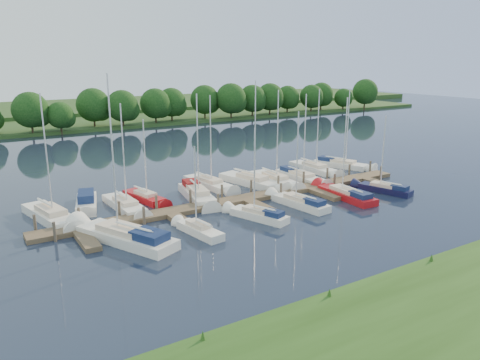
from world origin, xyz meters
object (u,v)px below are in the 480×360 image
sailboat_n_0 (52,218)px  sailboat_n_5 (210,185)px  dock (247,201)px  sailboat_s_2 (257,215)px  motorboat (86,203)px

sailboat_n_0 → sailboat_n_5: (16.87, 2.41, -0.01)m
dock → sailboat_n_0: 17.87m
sailboat_n_5 → sailboat_s_2: 11.44m
dock → motorboat: 15.38m
dock → sailboat_s_2: (-1.77, -4.42, 0.12)m
dock → sailboat_s_2: bearing=-111.8°
dock → sailboat_n_0: size_ratio=3.49×
dock → sailboat_n_5: bearing=93.4°
sailboat_n_0 → sailboat_s_2: 17.91m
dock → sailboat_n_5: (-0.42, 6.93, 0.07)m
sailboat_n_0 → dock: bearing=153.2°
sailboat_n_0 → sailboat_s_2: (15.52, -8.94, 0.03)m
dock → motorboat: bearing=153.3°
sailboat_n_0 → motorboat: sailboat_n_0 is taller
sailboat_n_0 → sailboat_n_5: size_ratio=1.11×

